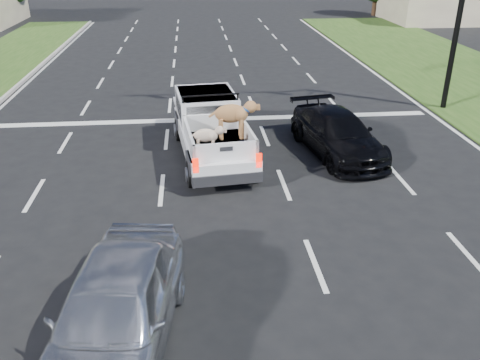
% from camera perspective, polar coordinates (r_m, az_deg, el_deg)
% --- Properties ---
extents(ground, '(160.00, 160.00, 0.00)m').
position_cam_1_polar(ground, '(11.08, -0.51, -9.99)').
color(ground, black).
rests_on(ground, ground).
extents(road_markings, '(17.75, 60.00, 0.01)m').
position_cam_1_polar(road_markings, '(16.84, -2.45, 3.08)').
color(road_markings, silver).
rests_on(road_markings, ground).
extents(pickup_truck, '(2.58, 5.62, 2.04)m').
position_cam_1_polar(pickup_truck, '(16.30, -3.15, 5.91)').
color(pickup_truck, black).
rests_on(pickup_truck, ground).
extents(silver_sedan, '(2.51, 4.95, 1.61)m').
position_cam_1_polar(silver_sedan, '(9.01, -13.82, -14.06)').
color(silver_sedan, silver).
rests_on(silver_sedan, ground).
extents(black_coupe, '(2.69, 4.96, 1.37)m').
position_cam_1_polar(black_coupe, '(16.85, 10.88, 5.12)').
color(black_coupe, black).
rests_on(black_coupe, ground).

